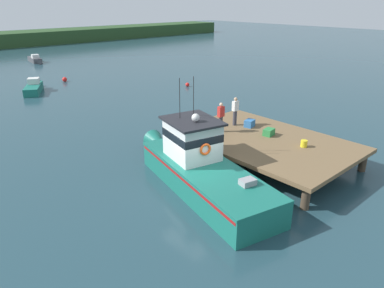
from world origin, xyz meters
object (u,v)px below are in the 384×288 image
deckhand_further_back (221,117)px  mooring_buoy_outer (182,119)px  main_fishing_boat (199,166)px  moored_boat_far_left (35,60)px  mooring_buoy_channel_marker (65,79)px  crate_single_far (250,123)px  mooring_buoy_inshore (187,85)px  crate_single_by_cleat (269,132)px  moored_boat_off_the_point (34,87)px  bait_bucket (304,144)px  deckhand_by_the_boat (235,111)px

deckhand_further_back → mooring_buoy_outer: size_ratio=3.19×
main_fishing_boat → deckhand_further_back: size_ratio=6.11×
moored_boat_far_left → mooring_buoy_channel_marker: size_ratio=8.83×
crate_single_far → mooring_buoy_inshore: 15.86m
crate_single_by_cleat → moored_boat_off_the_point: size_ratio=0.13×
deckhand_further_back → moored_boat_far_left: (3.77, 38.06, -1.69)m
crate_single_far → bait_bucket: crate_single_far is taller
mooring_buoy_outer → mooring_buoy_inshore: mooring_buoy_outer is taller
main_fishing_boat → bait_bucket: (5.03, -2.14, 0.36)m
deckhand_further_back → crate_single_far: bearing=-16.6°
deckhand_further_back → mooring_buoy_channel_marker: 23.62m
main_fishing_boat → bait_bucket: size_ratio=29.30×
deckhand_by_the_boat → mooring_buoy_channel_marker: size_ratio=3.34×
bait_bucket → moored_boat_far_left: bearing=86.9°
crate_single_far → deckhand_further_back: size_ratio=0.37×
main_fishing_boat → moored_boat_off_the_point: size_ratio=2.15×
bait_bucket → mooring_buoy_inshore: 19.35m
deckhand_further_back → mooring_buoy_inshore: bearing=54.9°
bait_bucket → mooring_buoy_inshore: bait_bucket is taller
moored_boat_far_left → bait_bucket: bearing=-93.1°
deckhand_by_the_boat → deckhand_further_back: 1.43m
moored_boat_off_the_point → crate_single_far: bearing=-78.8°
moored_boat_off_the_point → mooring_buoy_inshore: moored_boat_off_the_point is taller
deckhand_by_the_boat → mooring_buoy_channel_marker: (0.01, 23.28, -1.81)m
mooring_buoy_outer → mooring_buoy_channel_marker: 18.20m
deckhand_by_the_boat → main_fishing_boat: bearing=-154.9°
deckhand_further_back → moored_boat_off_the_point: size_ratio=0.35×
moored_boat_off_the_point → moored_boat_far_left: (6.26, 16.84, -0.04)m
main_fishing_boat → deckhand_by_the_boat: bearing=25.1°
crate_single_far → mooring_buoy_channel_marker: size_ratio=1.23×
moored_boat_far_left → mooring_buoy_inshore: size_ratio=11.26×
bait_bucket → deckhand_further_back: size_ratio=0.21×
deckhand_further_back → mooring_buoy_channel_marker: deckhand_further_back is taller
crate_single_by_cleat → mooring_buoy_outer: (0.29, 7.44, -1.13)m
mooring_buoy_inshore → moored_boat_far_left: bearing=102.8°
moored_boat_far_left → mooring_buoy_channel_marker: 14.74m
moored_boat_off_the_point → mooring_buoy_channel_marker: moored_boat_off_the_point is taller
mooring_buoy_inshore → deckhand_further_back: bearing=-125.1°
mooring_buoy_outer → mooring_buoy_inshore: (7.62, 8.04, -0.06)m
crate_single_far → bait_bucket: (-0.37, -3.72, -0.03)m
main_fishing_boat → bait_bucket: main_fishing_boat is taller
deckhand_further_back → mooring_buoy_inshore: size_ratio=4.26×
main_fishing_boat → moored_boat_far_left: (7.35, 40.19, -0.64)m
crate_single_far → deckhand_by_the_boat: bearing=117.9°
main_fishing_boat → mooring_buoy_channel_marker: (5.01, 25.63, -0.76)m
crate_single_by_cleat → mooring_buoy_channel_marker: bearing=90.1°
deckhand_by_the_boat → bait_bucket: bearing=-89.6°
deckhand_by_the_boat → moored_boat_off_the_point: deckhand_by_the_boat is taller
crate_single_far → moored_boat_off_the_point: (-4.32, 21.76, -0.98)m
bait_bucket → deckhand_by_the_boat: 4.54m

